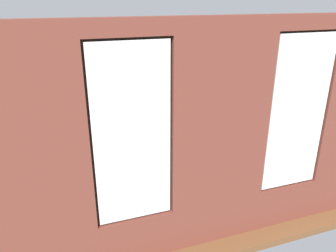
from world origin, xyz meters
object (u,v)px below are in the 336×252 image
table_plant_small (168,138)px  remote_gray (162,143)px  candle_jar (177,137)px  tv_flatscreen (22,149)px  papasan_chair (96,126)px  couch_by_window (190,194)px  potted_plant_between_couches (264,158)px  media_console (28,184)px  remote_black (143,148)px  potted_plant_beside_window_right (119,203)px  potted_plant_corner_near_left (222,99)px  cup_ceramic (152,141)px  potted_plant_corner_far_left (321,158)px  potted_plant_by_left_couch (221,123)px  coffee_table (162,146)px  potted_plant_near_tv (62,184)px  couch_left (271,147)px

table_plant_small → remote_gray: size_ratio=1.68×
candle_jar → tv_flatscreen: 3.05m
remote_gray → papasan_chair: 1.79m
couch_by_window → potted_plant_between_couches: 1.41m
media_console → tv_flatscreen: tv_flatscreen is taller
couch_by_window → table_plant_small: size_ratio=6.34×
remote_black → remote_gray: (-0.42, -0.11, 0.00)m
potted_plant_beside_window_right → potted_plant_corner_near_left: potted_plant_corner_near_left is taller
candle_jar → potted_plant_corner_near_left: 2.49m
papasan_chair → potted_plant_corner_near_left: potted_plant_corner_near_left is taller
cup_ceramic → table_plant_small: size_ratio=0.35×
papasan_chair → potted_plant_corner_far_left: bearing=136.4°
couch_by_window → potted_plant_corner_near_left: bearing=-124.7°
papasan_chair → potted_plant_corner_far_left: 4.76m
potted_plant_corner_far_left → potted_plant_by_left_couch: bearing=-78.0°
papasan_chair → potted_plant_corner_near_left: 3.48m
coffee_table → table_plant_small: size_ratio=4.92×
coffee_table → potted_plant_by_left_couch: size_ratio=2.39×
potted_plant_beside_window_right → potted_plant_corner_far_left: potted_plant_corner_far_left is taller
remote_black → papasan_chair: papasan_chair is taller
papasan_chair → potted_plant_between_couches: potted_plant_between_couches is taller
papasan_chair → potted_plant_by_left_couch: papasan_chair is taller
cup_ceramic → potted_plant_by_left_couch: bearing=-163.5°
potted_plant_corner_near_left → table_plant_small: bearing=39.6°
potted_plant_corner_far_left → potted_plant_near_tv: potted_plant_corner_far_left is taller
potted_plant_beside_window_right → potted_plant_between_couches: bearing=-176.6°
coffee_table → potted_plant_between_couches: potted_plant_between_couches is taller
coffee_table → remote_gray: remote_gray is taller
couch_by_window → tv_flatscreen: 2.82m
cup_ceramic → tv_flatscreen: size_ratio=0.09×
candle_jar → papasan_chair: (1.54, -1.24, -0.01)m
potted_plant_corner_far_left → potted_plant_between_couches: potted_plant_corner_far_left is taller
papasan_chair → potted_plant_beside_window_right: (0.12, 3.28, 0.06)m
remote_gray → potted_plant_between_couches: size_ratio=0.16×
potted_plant_corner_far_left → coffee_table: bearing=-39.9°
tv_flatscreen → media_console: bearing=90.0°
tv_flatscreen → papasan_chair: size_ratio=1.00×
remote_black → potted_plant_near_tv: potted_plant_near_tv is taller
tv_flatscreen → potted_plant_corner_far_left: size_ratio=0.87×
table_plant_small → potted_plant_corner_near_left: potted_plant_corner_near_left is taller
table_plant_small → media_console: size_ratio=0.30×
candle_jar → potted_plant_corner_far_left: bearing=133.0°
tv_flatscreen → remote_black: bearing=-169.5°
remote_gray → tv_flatscreen: size_ratio=0.16×
tv_flatscreen → table_plant_small: bearing=-171.6°
remote_gray → papasan_chair: (1.15, -1.37, 0.02)m
coffee_table → tv_flatscreen: tv_flatscreen is taller
papasan_chair → couch_by_window: bearing=107.8°
table_plant_small → remote_black: table_plant_small is taller
couch_left → potted_plant_near_tv: potted_plant_near_tv is taller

